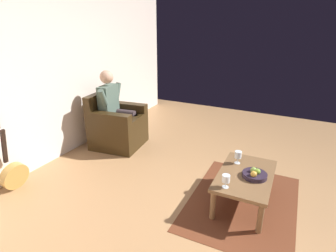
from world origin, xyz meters
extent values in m
plane|color=#A6784D|center=(0.00, 0.00, 0.00)|extent=(7.58, 7.58, 0.00)
cube|color=silver|center=(0.00, -2.78, 1.31)|extent=(6.72, 0.06, 2.62)
cube|color=#5F2E1A|center=(-0.22, 0.10, 0.00)|extent=(1.67, 1.21, 0.01)
cube|color=black|center=(-0.88, -2.16, 0.22)|extent=(0.84, 0.86, 0.44)
cube|color=black|center=(-0.89, -2.10, 0.49)|extent=(0.53, 0.70, 0.10)
cube|color=black|center=(-1.18, -2.19, 0.56)|extent=(0.24, 0.78, 0.24)
cube|color=black|center=(-0.58, -2.12, 0.56)|extent=(0.24, 0.78, 0.24)
cube|color=black|center=(-0.84, -2.48, 0.67)|extent=(0.77, 0.21, 0.47)
cube|color=#4D6255|center=(-0.86, -2.31, 0.79)|extent=(0.41, 0.23, 0.50)
sphere|color=tan|center=(-0.86, -2.31, 1.18)|extent=(0.22, 0.22, 0.22)
cylinder|color=#3F3133|center=(-1.01, -2.12, 0.55)|extent=(0.18, 0.42, 0.13)
cylinder|color=#3F3133|center=(-1.03, -1.92, 0.27)|extent=(0.13, 0.13, 0.54)
cylinder|color=#4D6255|center=(-1.09, -2.29, 0.90)|extent=(0.21, 0.11, 0.29)
cylinder|color=#3F3133|center=(-0.77, -2.09, 0.55)|extent=(0.18, 0.42, 0.13)
cylinder|color=#3F3133|center=(-0.80, -1.89, 0.27)|extent=(0.13, 0.13, 0.54)
cylinder|color=#4D6255|center=(-0.65, -2.23, 0.90)|extent=(0.21, 0.11, 0.29)
cube|color=brown|center=(-0.22, 0.10, 0.36)|extent=(0.97, 0.60, 0.04)
cylinder|color=brown|center=(-0.65, 0.34, 0.17)|extent=(0.06, 0.06, 0.34)
cylinder|color=brown|center=(0.20, 0.35, 0.17)|extent=(0.06, 0.06, 0.34)
cylinder|color=brown|center=(-0.65, -0.15, 0.17)|extent=(0.06, 0.06, 0.34)
cylinder|color=brown|center=(0.21, -0.13, 0.17)|extent=(0.06, 0.06, 0.34)
cylinder|color=#B48740|center=(0.77, -2.57, 0.17)|extent=(0.35, 0.16, 0.36)
cylinder|color=black|center=(0.77, -2.52, 0.19)|extent=(0.10, 0.02, 0.10)
cube|color=black|center=(0.77, -2.64, 0.57)|extent=(0.05, 0.11, 0.46)
cylinder|color=silver|center=(-0.43, -0.04, 0.39)|extent=(0.07, 0.07, 0.01)
cylinder|color=silver|center=(-0.43, -0.04, 0.43)|extent=(0.01, 0.01, 0.07)
cylinder|color=silver|center=(-0.43, -0.04, 0.50)|extent=(0.08, 0.08, 0.08)
cylinder|color=#590C19|center=(-0.43, -0.04, 0.48)|extent=(0.07, 0.07, 0.03)
cylinder|color=silver|center=(0.14, -0.03, 0.39)|extent=(0.07, 0.07, 0.01)
cylinder|color=silver|center=(0.14, -0.03, 0.42)|extent=(0.01, 0.01, 0.06)
cylinder|color=silver|center=(0.14, -0.03, 0.49)|extent=(0.08, 0.08, 0.08)
cylinder|color=#590C19|center=(0.14, -0.03, 0.47)|extent=(0.07, 0.07, 0.03)
cylinder|color=#291E2D|center=(-0.20, 0.20, 0.41)|extent=(0.27, 0.27, 0.05)
sphere|color=gold|center=(-0.14, 0.20, 0.46)|extent=(0.07, 0.07, 0.07)
sphere|color=olive|center=(-0.21, 0.23, 0.46)|extent=(0.07, 0.07, 0.07)
sphere|color=#809E41|center=(-0.22, 0.18, 0.46)|extent=(0.07, 0.07, 0.07)
camera|label=1|loc=(2.57, 0.50, 2.01)|focal=28.97mm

